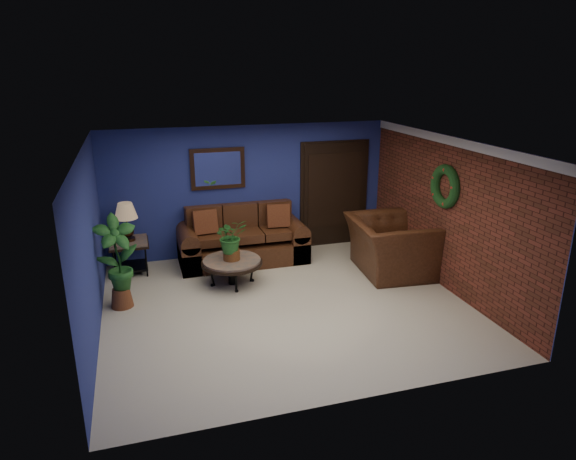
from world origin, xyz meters
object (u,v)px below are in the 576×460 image
object	(u,v)px
table_lamp	(126,217)
side_chair	(267,228)
armchair	(390,246)
end_table	(129,248)
coffee_table	(232,263)
sofa	(242,243)

from	to	relation	value
table_lamp	side_chair	distance (m)	2.59
table_lamp	armchair	bearing A→B (deg)	-16.15
end_table	table_lamp	bearing A→B (deg)	0.00
coffee_table	table_lamp	bearing A→B (deg)	148.45
table_lamp	sofa	bearing A→B (deg)	1.10
coffee_table	end_table	world-z (taller)	end_table
end_table	side_chair	bearing A→B (deg)	1.66
coffee_table	side_chair	distance (m)	1.42
side_chair	sofa	bearing A→B (deg)	-163.73
coffee_table	end_table	distance (m)	1.94
end_table	coffee_table	bearing A→B (deg)	-31.55
end_table	sofa	bearing A→B (deg)	1.10
end_table	armchair	distance (m)	4.63
table_lamp	armchair	world-z (taller)	table_lamp
end_table	table_lamp	size ratio (longest dim) A/B	1.02
side_chair	armchair	world-z (taller)	side_chair
armchair	coffee_table	bearing A→B (deg)	89.38
end_table	armchair	bearing A→B (deg)	-16.15
table_lamp	armchair	size ratio (longest dim) A/B	0.44
side_chair	coffee_table	bearing A→B (deg)	-117.30
end_table	side_chair	xyz separation A→B (m)	(2.55, 0.07, 0.11)
coffee_table	sofa	bearing A→B (deg)	69.43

